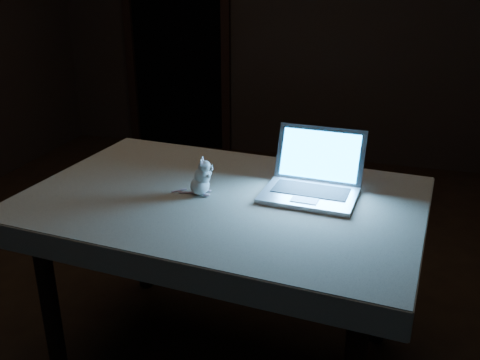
% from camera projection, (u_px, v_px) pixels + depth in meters
% --- Properties ---
extents(floor, '(5.00, 5.00, 0.00)m').
position_uv_depth(floor, '(193.00, 300.00, 2.92)').
color(floor, black).
rests_on(floor, ground).
extents(back_wall, '(4.50, 0.04, 2.60)m').
position_uv_depth(back_wall, '(293.00, 14.00, 4.65)').
color(back_wall, black).
rests_on(back_wall, ground).
extents(doorway, '(1.06, 0.36, 2.13)m').
position_uv_depth(doorway, '(177.00, 37.00, 5.03)').
color(doorway, black).
rests_on(doorway, back_wall).
extents(table, '(1.58, 1.09, 0.80)m').
position_uv_depth(table, '(223.00, 281.00, 2.36)').
color(table, black).
rests_on(table, floor).
extents(tablecloth, '(1.82, 1.43, 0.10)m').
position_uv_depth(tablecloth, '(224.00, 209.00, 2.21)').
color(tablecloth, '#BEB199').
rests_on(tablecloth, table).
extents(laptop, '(0.40, 0.36, 0.26)m').
position_uv_depth(laptop, '(310.00, 168.00, 2.14)').
color(laptop, '#BBBCC1').
rests_on(laptop, tablecloth).
extents(plush_mouse, '(0.13, 0.13, 0.16)m').
position_uv_depth(plush_mouse, '(200.00, 177.00, 2.19)').
color(plush_mouse, silver).
rests_on(plush_mouse, tablecloth).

